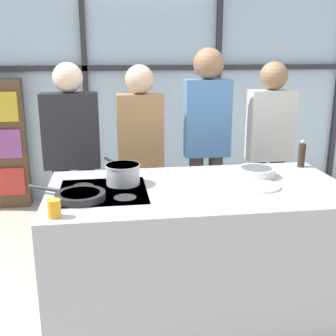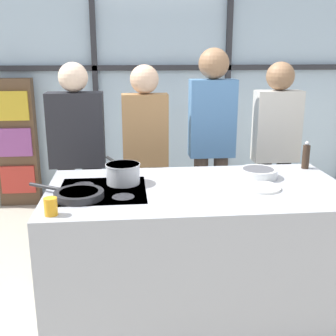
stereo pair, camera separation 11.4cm
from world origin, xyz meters
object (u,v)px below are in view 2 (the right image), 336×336
at_px(spectator_far_left, 78,153).
at_px(pepper_grinder, 306,156).
at_px(juice_glass_near, 51,207).
at_px(frying_pan, 78,194).
at_px(mixing_bowl, 258,173).
at_px(white_plate, 261,187).
at_px(saucepan, 123,173).
at_px(spectator_far_right, 275,145).
at_px(spectator_center_left, 145,149).
at_px(spectator_center_right, 212,137).

height_order(spectator_far_left, pepper_grinder, spectator_far_left).
height_order(spectator_far_left, juice_glass_near, spectator_far_left).
height_order(frying_pan, mixing_bowl, mixing_bowl).
xyz_separation_m(white_plate, pepper_grinder, (0.45, 0.41, 0.08)).
bearing_deg(juice_glass_near, spectator_far_left, 90.34).
bearing_deg(saucepan, white_plate, -12.74).
relative_size(spectator_far_right, frying_pan, 3.61).
height_order(frying_pan, white_plate, frying_pan).
height_order(mixing_bowl, pepper_grinder, pepper_grinder).
relative_size(spectator_far_right, saucepan, 4.29).
xyz_separation_m(spectator_center_left, saucepan, (-0.18, -0.83, 0.04)).
height_order(spectator_far_right, saucepan, spectator_far_right).
relative_size(white_plate, juice_glass_near, 2.60).
distance_m(spectator_far_left, spectator_center_right, 1.11).
xyz_separation_m(spectator_far_left, spectator_center_left, (0.55, 0.00, 0.02)).
relative_size(spectator_center_right, mixing_bowl, 7.05).
height_order(spectator_far_right, white_plate, spectator_far_right).
xyz_separation_m(mixing_bowl, juice_glass_near, (-1.25, -0.53, 0.01)).
xyz_separation_m(saucepan, pepper_grinder, (1.29, 0.22, 0.02)).
relative_size(spectator_center_left, frying_pan, 3.57).
bearing_deg(spectator_center_right, spectator_far_right, -180.00).
relative_size(white_plate, pepper_grinder, 1.22).
bearing_deg(spectator_center_right, pepper_grinder, 132.31).
height_order(saucepan, pepper_grinder, pepper_grinder).
bearing_deg(juice_glass_near, mixing_bowl, 23.08).
bearing_deg(saucepan, spectator_far_left, 114.15).
bearing_deg(spectator_center_left, saucepan, 77.73).
height_order(spectator_far_left, saucepan, spectator_far_left).
bearing_deg(juice_glass_near, white_plate, 14.41).
bearing_deg(spectator_far_left, white_plate, 139.83).
xyz_separation_m(spectator_center_left, spectator_center_right, (0.55, -0.00, 0.09)).
distance_m(spectator_far_left, white_plate, 1.58).
height_order(saucepan, mixing_bowl, saucepan).
height_order(spectator_far_left, frying_pan, spectator_far_left).
bearing_deg(frying_pan, spectator_far_left, 96.19).
bearing_deg(spectator_center_right, spectator_center_left, -0.00).
bearing_deg(spectator_far_right, spectator_center_right, 0.00).
bearing_deg(pepper_grinder, juice_glass_near, -156.53).
height_order(spectator_far_left, white_plate, spectator_far_left).
xyz_separation_m(spectator_far_right, frying_pan, (-1.54, -1.08, -0.01)).
bearing_deg(pepper_grinder, spectator_far_right, 90.19).
bearing_deg(spectator_far_right, saucepan, 32.85).
relative_size(spectator_far_left, white_plate, 6.86).
distance_m(spectator_far_right, saucepan, 1.53).
xyz_separation_m(frying_pan, saucepan, (0.25, 0.25, 0.05)).
bearing_deg(saucepan, frying_pan, -135.80).
bearing_deg(pepper_grinder, saucepan, -170.27).
bearing_deg(spectator_center_right, mixing_bowl, 100.97).
xyz_separation_m(spectator_center_right, white_plate, (0.10, -1.02, -0.10)).
distance_m(frying_pan, saucepan, 0.36).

